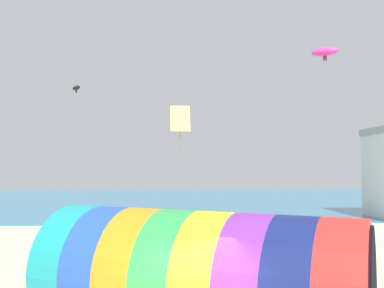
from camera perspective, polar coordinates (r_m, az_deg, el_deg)
name	(u,v)px	position (r m, az deg, el deg)	size (l,w,h in m)	color
sea	(167,200)	(48.27, -3.31, -7.49)	(120.00, 40.00, 0.10)	teal
giant_inflatable_tube	(198,279)	(9.47, 0.87, -17.53)	(7.36, 5.73, 2.85)	teal
kite_orange_diamond	(180,119)	(23.19, -1.58, 3.35)	(1.08, 0.62, 2.55)	orange
kite_black_parafoil	(76,88)	(20.45, -15.17, 7.23)	(0.62, 0.69, 0.36)	black
kite_magenta_parafoil	(325,52)	(11.79, 17.29, 11.64)	(0.74, 0.58, 0.37)	#D1339E
bystander_near_water	(189,238)	(18.40, -0.39, -12.49)	(0.34, 0.42, 1.54)	#383D56
bystander_mid_beach	(137,254)	(15.47, -7.40, -14.28)	(0.26, 0.38, 1.54)	#726651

